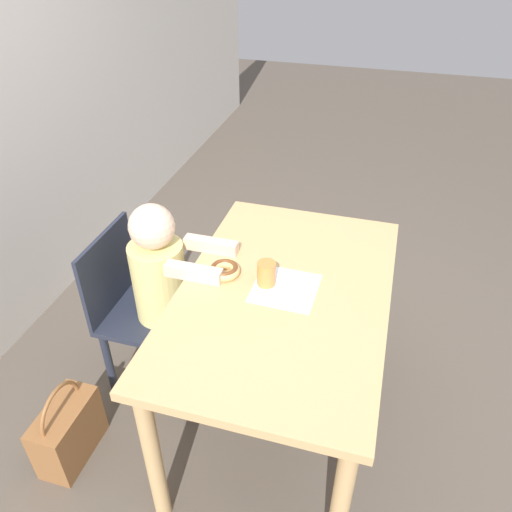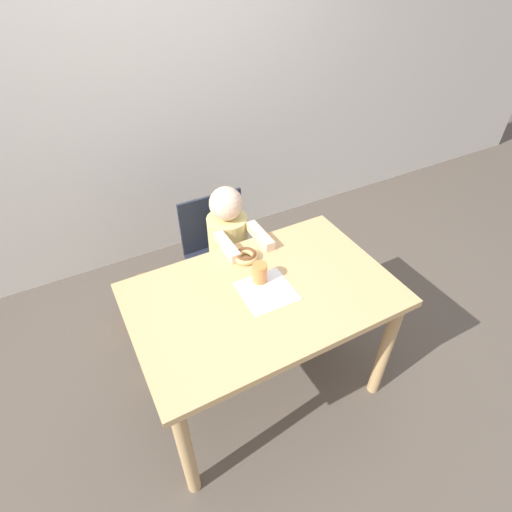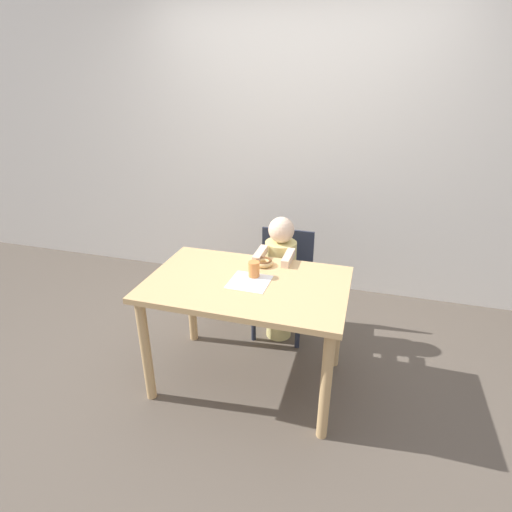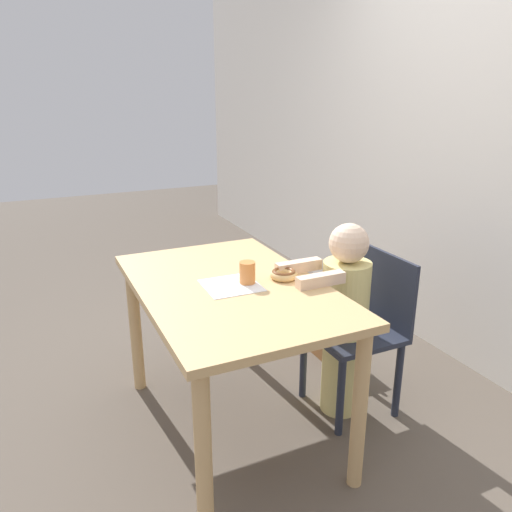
{
  "view_description": "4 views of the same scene",
  "coord_description": "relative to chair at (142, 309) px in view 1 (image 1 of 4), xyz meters",
  "views": [
    {
      "loc": [
        -1.39,
        -0.29,
        1.9
      ],
      "look_at": [
        0.02,
        0.11,
        0.86
      ],
      "focal_mm": 35.0,
      "sensor_mm": 36.0,
      "label": 1
    },
    {
      "loc": [
        -0.63,
        -1.1,
        2.02
      ],
      "look_at": [
        0.02,
        0.11,
        0.86
      ],
      "focal_mm": 28.0,
      "sensor_mm": 36.0,
      "label": 2
    },
    {
      "loc": [
        0.64,
        -1.99,
        1.85
      ],
      "look_at": [
        0.02,
        0.11,
        0.86
      ],
      "focal_mm": 28.0,
      "sensor_mm": 36.0,
      "label": 3
    },
    {
      "loc": [
        1.85,
        -0.74,
        1.54
      ],
      "look_at": [
        0.02,
        0.11,
        0.86
      ],
      "focal_mm": 35.0,
      "sensor_mm": 36.0,
      "label": 4
    }
  ],
  "objects": [
    {
      "name": "donut",
      "position": [
        -0.04,
        -0.42,
        0.34
      ],
      "size": [
        0.12,
        0.12,
        0.04
      ],
      "color": "#DBB270",
      "rests_on": "dining_table"
    },
    {
      "name": "ground_plane",
      "position": [
        -0.08,
        -0.66,
        -0.42
      ],
      "size": [
        12.0,
        12.0,
        0.0
      ],
      "primitive_type": "plane",
      "color": "brown"
    },
    {
      "name": "cup",
      "position": [
        -0.06,
        -0.59,
        0.36
      ],
      "size": [
        0.07,
        0.07,
        0.1
      ],
      "color": "orange",
      "rests_on": "dining_table"
    },
    {
      "name": "chair",
      "position": [
        0.0,
        0.0,
        0.0
      ],
      "size": [
        0.4,
        0.4,
        0.79
      ],
      "color": "#232838",
      "rests_on": "ground_plane"
    },
    {
      "name": "handbag",
      "position": [
        -0.49,
        0.13,
        -0.28
      ],
      "size": [
        0.3,
        0.15,
        0.39
      ],
      "color": "brown",
      "rests_on": "ground_plane"
    },
    {
      "name": "napkin",
      "position": [
        -0.06,
        -0.66,
        0.32
      ],
      "size": [
        0.24,
        0.24,
        0.0
      ],
      "color": "white",
      "rests_on": "dining_table"
    },
    {
      "name": "dining_table",
      "position": [
        -0.08,
        -0.66,
        0.21
      ],
      "size": [
        1.19,
        0.76,
        0.74
      ],
      "color": "tan",
      "rests_on": "ground_plane"
    },
    {
      "name": "child_figure",
      "position": [
        0.0,
        -0.11,
        0.08
      ],
      "size": [
        0.24,
        0.43,
        0.96
      ],
      "color": "#E0D17F",
      "rests_on": "ground_plane"
    }
  ]
}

